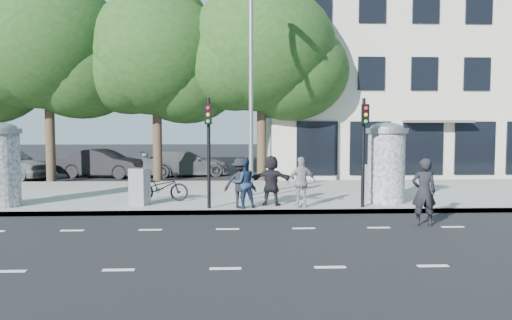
{
  "coord_description": "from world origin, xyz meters",
  "views": [
    {
      "loc": [
        0.16,
        -11.48,
        2.71
      ],
      "look_at": [
        0.84,
        3.5,
        1.66
      ],
      "focal_mm": 35.0,
      "sensor_mm": 36.0,
      "label": 1
    }
  ],
  "objects_px": {
    "ped_e": "(302,182)",
    "car_mid": "(103,163)",
    "bicycle": "(162,187)",
    "car_left": "(8,163)",
    "ped_d": "(240,183)",
    "man_road": "(424,192)",
    "ped_c": "(243,183)",
    "street_lamp": "(251,67)",
    "cabinet_right": "(371,183)",
    "ped_f": "(271,180)",
    "ad_column_left": "(0,163)",
    "traffic_pole_far": "(364,141)",
    "ad_column_right": "(386,161)",
    "cabinet_left": "(140,187)",
    "car_right": "(185,163)",
    "traffic_pole_near": "(209,141)"
  },
  "relations": [
    {
      "from": "car_right",
      "to": "man_road",
      "type": "bearing_deg",
      "value": -166.51
    },
    {
      "from": "ad_column_left",
      "to": "street_lamp",
      "type": "height_order",
      "value": "street_lamp"
    },
    {
      "from": "street_lamp",
      "to": "traffic_pole_far",
      "type": "bearing_deg",
      "value": -39.88
    },
    {
      "from": "bicycle",
      "to": "cabinet_left",
      "type": "xyz_separation_m",
      "value": [
        -0.59,
        -0.83,
        0.12
      ]
    },
    {
      "from": "ped_e",
      "to": "cabinet_right",
      "type": "distance_m",
      "value": 2.79
    },
    {
      "from": "traffic_pole_far",
      "to": "traffic_pole_near",
      "type": "bearing_deg",
      "value": 180.0
    },
    {
      "from": "ad_column_right",
      "to": "man_road",
      "type": "xyz_separation_m",
      "value": [
        0.1,
        -3.04,
        -0.62
      ]
    },
    {
      "from": "man_road",
      "to": "car_left",
      "type": "xyz_separation_m",
      "value": [
        -16.48,
        12.36,
        -0.1
      ]
    },
    {
      "from": "traffic_pole_near",
      "to": "street_lamp",
      "type": "relative_size",
      "value": 0.42
    },
    {
      "from": "ped_f",
      "to": "car_mid",
      "type": "height_order",
      "value": "ped_f"
    },
    {
      "from": "ad_column_right",
      "to": "traffic_pole_far",
      "type": "bearing_deg",
      "value": -137.79
    },
    {
      "from": "ped_d",
      "to": "bicycle",
      "type": "distance_m",
      "value": 3.05
    },
    {
      "from": "ad_column_left",
      "to": "ped_d",
      "type": "bearing_deg",
      "value": -4.52
    },
    {
      "from": "traffic_pole_near",
      "to": "car_left",
      "type": "relative_size",
      "value": 0.72
    },
    {
      "from": "man_road",
      "to": "car_mid",
      "type": "height_order",
      "value": "man_road"
    },
    {
      "from": "cabinet_right",
      "to": "car_mid",
      "type": "height_order",
      "value": "car_mid"
    },
    {
      "from": "ped_d",
      "to": "bicycle",
      "type": "xyz_separation_m",
      "value": [
        -2.64,
        1.5,
        -0.3
      ]
    },
    {
      "from": "car_left",
      "to": "ped_e",
      "type": "bearing_deg",
      "value": -107.35
    },
    {
      "from": "bicycle",
      "to": "car_left",
      "type": "bearing_deg",
      "value": 50.39
    },
    {
      "from": "cabinet_left",
      "to": "car_right",
      "type": "relative_size",
      "value": 0.25
    },
    {
      "from": "traffic_pole_near",
      "to": "ped_f",
      "type": "xyz_separation_m",
      "value": [
        1.97,
        0.51,
        -1.28
      ]
    },
    {
      "from": "ad_column_left",
      "to": "bicycle",
      "type": "relative_size",
      "value": 1.48
    },
    {
      "from": "street_lamp",
      "to": "cabinet_right",
      "type": "height_order",
      "value": "street_lamp"
    },
    {
      "from": "ad_column_right",
      "to": "car_right",
      "type": "xyz_separation_m",
      "value": [
        -7.62,
        10.45,
        -0.86
      ]
    },
    {
      "from": "ped_e",
      "to": "man_road",
      "type": "xyz_separation_m",
      "value": [
        3.02,
        -2.19,
        -0.03
      ]
    },
    {
      "from": "ped_d",
      "to": "man_road",
      "type": "xyz_separation_m",
      "value": [
        4.93,
        -2.24,
        -0.01
      ]
    },
    {
      "from": "street_lamp",
      "to": "car_mid",
      "type": "relative_size",
      "value": 1.81
    },
    {
      "from": "ped_c",
      "to": "ped_d",
      "type": "relative_size",
      "value": 1.0
    },
    {
      "from": "man_road",
      "to": "car_left",
      "type": "distance_m",
      "value": 20.6
    },
    {
      "from": "ped_d",
      "to": "cabinet_right",
      "type": "distance_m",
      "value": 4.57
    },
    {
      "from": "street_lamp",
      "to": "ped_e",
      "type": "distance_m",
      "value": 4.98
    },
    {
      "from": "ped_c",
      "to": "ped_e",
      "type": "distance_m",
      "value": 1.81
    },
    {
      "from": "ped_e",
      "to": "ped_c",
      "type": "bearing_deg",
      "value": -10.74
    },
    {
      "from": "ped_d",
      "to": "ped_f",
      "type": "relative_size",
      "value": 0.97
    },
    {
      "from": "ped_e",
      "to": "cabinet_right",
      "type": "relative_size",
      "value": 1.28
    },
    {
      "from": "traffic_pole_far",
      "to": "ped_c",
      "type": "bearing_deg",
      "value": 179.12
    },
    {
      "from": "ped_c",
      "to": "cabinet_left",
      "type": "distance_m",
      "value": 3.41
    },
    {
      "from": "traffic_pole_far",
      "to": "car_right",
      "type": "bearing_deg",
      "value": 120.22
    },
    {
      "from": "ped_e",
      "to": "car_mid",
      "type": "bearing_deg",
      "value": -61.22
    },
    {
      "from": "street_lamp",
      "to": "ped_e",
      "type": "relative_size",
      "value": 5.05
    },
    {
      "from": "ped_f",
      "to": "car_left",
      "type": "xyz_separation_m",
      "value": [
        -12.55,
        9.72,
        -0.14
      ]
    },
    {
      "from": "traffic_pole_far",
      "to": "man_road",
      "type": "relative_size",
      "value": 1.86
    },
    {
      "from": "street_lamp",
      "to": "ped_e",
      "type": "bearing_deg",
      "value": -62.09
    },
    {
      "from": "ad_column_right",
      "to": "ped_d",
      "type": "height_order",
      "value": "ad_column_right"
    },
    {
      "from": "bicycle",
      "to": "ad_column_left",
      "type": "bearing_deg",
      "value": 104.77
    },
    {
      "from": "cabinet_right",
      "to": "traffic_pole_far",
      "type": "bearing_deg",
      "value": -112.49
    },
    {
      "from": "ad_column_right",
      "to": "bicycle",
      "type": "bearing_deg",
      "value": 174.67
    },
    {
      "from": "ad_column_right",
      "to": "cabinet_right",
      "type": "height_order",
      "value": "ad_column_right"
    },
    {
      "from": "traffic_pole_far",
      "to": "street_lamp",
      "type": "distance_m",
      "value": 5.12
    },
    {
      "from": "ped_d",
      "to": "man_road",
      "type": "distance_m",
      "value": 5.42
    }
  ]
}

